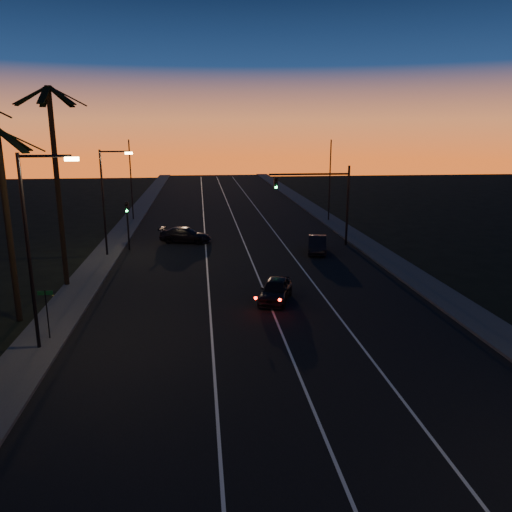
{
  "coord_description": "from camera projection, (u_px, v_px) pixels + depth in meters",
  "views": [
    {
      "loc": [
        -3.41,
        -2.39,
        9.87
      ],
      "look_at": [
        -0.47,
        23.56,
        3.33
      ],
      "focal_mm": 35.0,
      "sensor_mm": 36.0,
      "label": 1
    }
  ],
  "objects": [
    {
      "name": "road",
      "position": [
        252.0,
        280.0,
        33.99
      ],
      "size": [
        20.0,
        170.0,
        0.01
      ],
      "primitive_type": "cube",
      "color": "black",
      "rests_on": "ground"
    },
    {
      "name": "sidewalk_left",
      "position": [
        83.0,
        285.0,
        32.75
      ],
      "size": [
        2.4,
        170.0,
        0.16
      ],
      "primitive_type": "cube",
      "color": "#353533",
      "rests_on": "ground"
    },
    {
      "name": "sidewalk_right",
      "position": [
        410.0,
        274.0,
        35.2
      ],
      "size": [
        2.4,
        170.0,
        0.16
      ],
      "primitive_type": "cube",
      "color": "#353533",
      "rests_on": "ground"
    },
    {
      "name": "lane_stripe_left",
      "position": [
        208.0,
        282.0,
        33.66
      ],
      "size": [
        0.12,
        160.0,
        0.01
      ],
      "primitive_type": "cube",
      "color": "silver",
      "rests_on": "road"
    },
    {
      "name": "lane_stripe_mid",
      "position": [
        259.0,
        280.0,
        34.04
      ],
      "size": [
        0.12,
        160.0,
        0.01
      ],
      "primitive_type": "cube",
      "color": "silver",
      "rests_on": "road"
    },
    {
      "name": "lane_stripe_right",
      "position": [
        310.0,
        278.0,
        34.42
      ],
      "size": [
        0.12,
        160.0,
        0.01
      ],
      "primitive_type": "cube",
      "color": "silver",
      "rests_on": "road"
    },
    {
      "name": "palm_mid",
      "position": [
        6.0,
        205.0,
        25.25
      ],
      "size": [
        4.25,
        4.16,
        10.03
      ],
      "color": "black",
      "rests_on": "ground"
    },
    {
      "name": "palm_far",
      "position": [
        56.0,
        169.0,
        30.81
      ],
      "size": [
        4.25,
        4.16,
        12.53
      ],
      "color": "black",
      "rests_on": "ground"
    },
    {
      "name": "streetlight_left_near",
      "position": [
        34.0,
        238.0,
        21.89
      ],
      "size": [
        2.55,
        0.26,
        9.0
      ],
      "color": "black",
      "rests_on": "ground"
    },
    {
      "name": "streetlight_left_far",
      "position": [
        107.0,
        194.0,
        39.3
      ],
      "size": [
        2.55,
        0.26,
        8.5
      ],
      "color": "black",
      "rests_on": "ground"
    },
    {
      "name": "street_sign",
      "position": [
        47.0,
        309.0,
        23.73
      ],
      "size": [
        0.7,
        0.06,
        2.6
      ],
      "color": "black",
      "rests_on": "ground"
    },
    {
      "name": "signal_mast",
      "position": [
        322.0,
        192.0,
        43.24
      ],
      "size": [
        7.1,
        0.41,
        7.0
      ],
      "color": "black",
      "rests_on": "ground"
    },
    {
      "name": "signal_post",
      "position": [
        127.0,
        217.0,
        41.87
      ],
      "size": [
        0.28,
        0.37,
        4.2
      ],
      "color": "black",
      "rests_on": "ground"
    },
    {
      "name": "far_pole_left",
      "position": [
        131.0,
        181.0,
        55.79
      ],
      "size": [
        0.14,
        0.14,
        9.0
      ],
      "primitive_type": "cylinder",
      "color": "black",
      "rests_on": "ground"
    },
    {
      "name": "far_pole_right",
      "position": [
        330.0,
        181.0,
        55.31
      ],
      "size": [
        0.14,
        0.14,
        9.0
      ],
      "primitive_type": "cylinder",
      "color": "black",
      "rests_on": "ground"
    },
    {
      "name": "lead_car",
      "position": [
        276.0,
        290.0,
        29.73
      ],
      "size": [
        2.93,
        4.7,
        1.36
      ],
      "color": "black",
      "rests_on": "road"
    },
    {
      "name": "right_car",
      "position": [
        317.0,
        244.0,
        41.6
      ],
      "size": [
        2.36,
        4.39,
        1.37
      ],
      "color": "black",
      "rests_on": "road"
    },
    {
      "name": "cross_car",
      "position": [
        185.0,
        235.0,
        45.41
      ],
      "size": [
        5.03,
        3.13,
        1.36
      ],
      "color": "black",
      "rests_on": "road"
    }
  ]
}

